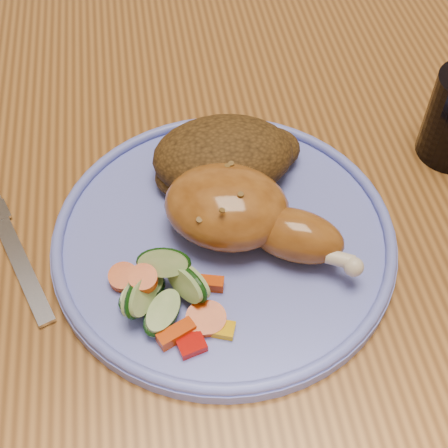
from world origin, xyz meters
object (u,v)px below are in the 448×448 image
object	(u,v)px
chair_far	(211,12)
plate	(224,239)
fork	(12,245)
dining_table	(282,181)

from	to	relation	value
chair_far	plate	world-z (taller)	chair_far
fork	plate	bearing A→B (deg)	-7.17
plate	fork	world-z (taller)	plate
chair_far	dining_table	bearing A→B (deg)	-90.00
dining_table	fork	xyz separation A→B (m)	(-0.28, -0.12, 0.09)
fork	chair_far	bearing A→B (deg)	69.36
plate	fork	xyz separation A→B (m)	(-0.19, 0.02, -0.00)
chair_far	fork	bearing A→B (deg)	-110.64
chair_far	plate	xyz separation A→B (m)	(-0.09, -0.77, 0.26)
dining_table	plate	world-z (taller)	plate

